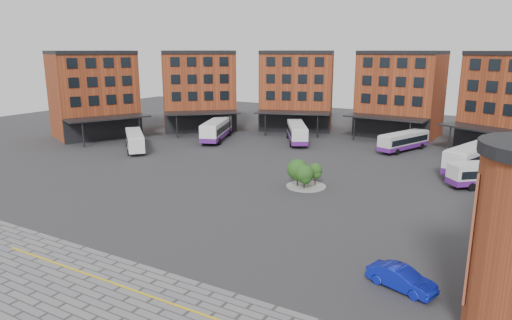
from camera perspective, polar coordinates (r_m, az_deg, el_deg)
The scene contains 11 objects.
ground at distance 41.75m, azimuth -3.02°, elevation -7.15°, with size 160.00×160.00×0.00m, color #28282B.
yellow_line at distance 30.70m, azimuth -14.61°, elevation -15.63°, with size 26.00×0.15×0.02m, color gold.
main_building at distance 75.95m, azimuth 9.81°, elevation 7.75°, with size 94.14×42.48×14.60m.
tree_island at distance 50.00m, azimuth 5.90°, elevation -1.64°, with size 4.40×4.40×3.17m.
bus_a at distance 70.81m, azimuth -14.92°, elevation 2.49°, with size 8.77×8.28×2.78m.
bus_b at distance 76.51m, azimuth -4.94°, elevation 3.84°, with size 6.83×12.07×3.35m.
bus_c at distance 74.46m, azimuth 5.14°, elevation 3.46°, with size 7.68×10.78×3.10m.
bus_d at distance 71.51m, azimuth 17.98°, elevation 2.28°, with size 5.73×10.09×2.80m.
bus_e at distance 62.21m, azimuth 25.76°, elevation 0.29°, with size 6.38×12.62×3.48m.
bus_f at distance 56.62m, azimuth 27.47°, elevation -1.48°, with size 9.09×8.29×2.82m.
blue_car at distance 31.19m, azimuth 17.72°, elevation -13.92°, with size 1.53×4.39×1.45m, color #0C1AA5.
Camera 1 is at (21.38, -32.64, 14.84)m, focal length 32.00 mm.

